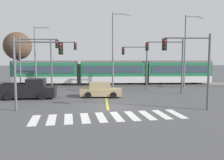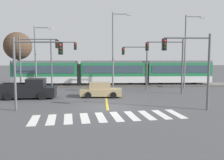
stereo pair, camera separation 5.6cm
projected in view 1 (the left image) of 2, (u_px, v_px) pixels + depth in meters
name	position (u px, v px, depth m)	size (l,w,h in m)	color
ground_plane	(108.00, 107.00, 19.61)	(200.00, 200.00, 0.00)	#474749
track_bed	(104.00, 85.00, 34.09)	(120.00, 4.00, 0.18)	#56514C
rail_near	(105.00, 85.00, 33.36)	(120.00, 0.08, 0.10)	#939399
rail_far	(104.00, 84.00, 34.79)	(120.00, 0.08, 0.10)	#939399
light_rail_tram	(113.00, 72.00, 33.95)	(28.00, 2.64, 3.43)	silver
crosswalk_stripe_0	(34.00, 120.00, 15.43)	(0.56, 2.80, 0.01)	silver
crosswalk_stripe_1	(52.00, 119.00, 15.63)	(0.56, 2.80, 0.01)	silver
crosswalk_stripe_2	(69.00, 119.00, 15.83)	(0.56, 2.80, 0.01)	silver
crosswalk_stripe_3	(85.00, 118.00, 16.03)	(0.56, 2.80, 0.01)	silver
crosswalk_stripe_4	(101.00, 117.00, 16.23)	(0.56, 2.80, 0.01)	silver
crosswalk_stripe_5	(117.00, 116.00, 16.43)	(0.56, 2.80, 0.01)	silver
crosswalk_stripe_6	(132.00, 116.00, 16.63)	(0.56, 2.80, 0.01)	silver
crosswalk_stripe_7	(147.00, 115.00, 16.83)	(0.56, 2.80, 0.01)	silver
crosswalk_stripe_8	(162.00, 114.00, 17.03)	(0.56, 2.80, 0.01)	silver
crosswalk_stripe_9	(176.00, 114.00, 17.23)	(0.56, 2.80, 0.01)	silver
lane_centre_line	(106.00, 96.00, 25.21)	(0.20, 13.87, 0.01)	gold
sedan_crossing	(101.00, 90.00, 24.43)	(4.30, 2.12, 1.52)	tan
pickup_truck	(29.00, 90.00, 23.56)	(5.50, 2.45, 1.98)	black
traffic_light_mid_right	(170.00, 57.00, 26.25)	(4.25, 0.38, 6.09)	#515459
traffic_light_near_left	(32.00, 62.00, 17.94)	(3.75, 0.38, 5.61)	#515459
traffic_light_far_left	(60.00, 57.00, 29.53)	(3.25, 0.38, 6.40)	#515459
traffic_light_far_right	(138.00, 59.00, 29.70)	(3.25, 0.38, 5.94)	#515459
traffic_light_mid_left	(33.00, 56.00, 25.51)	(4.25, 0.38, 6.37)	#515459
traffic_light_near_right	(193.00, 59.00, 18.07)	(3.75, 0.38, 5.88)	#515459
street_lamp_west	(37.00, 53.00, 30.44)	(2.38, 0.28, 8.06)	slate
street_lamp_centre	(114.00, 46.00, 30.52)	(2.43, 0.28, 9.79)	slate
street_lamp_east	(187.00, 47.00, 30.93)	(2.53, 0.28, 9.52)	slate
bare_tree_far_west	(18.00, 46.00, 37.65)	(4.39, 4.39, 8.07)	brown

